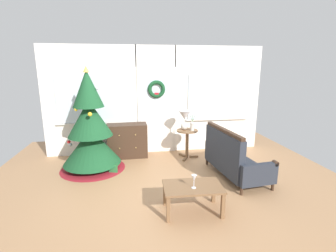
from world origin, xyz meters
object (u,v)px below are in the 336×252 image
at_px(dresser_cabinet, 127,141).
at_px(coffee_table, 193,190).
at_px(christmas_tree, 91,132).
at_px(side_table, 187,138).
at_px(table_lamp, 184,118).
at_px(wine_glass, 194,179).
at_px(settee_sofa, 232,158).
at_px(gift_box, 113,168).
at_px(flower_vase, 192,125).

xyz_separation_m(dresser_cabinet, coffee_table, (0.93, -2.48, -0.05)).
bearing_deg(christmas_tree, side_table, 8.90).
relative_size(table_lamp, coffee_table, 0.51).
height_order(dresser_cabinet, wine_glass, dresser_cabinet).
xyz_separation_m(settee_sofa, gift_box, (-2.25, 0.56, -0.29)).
xyz_separation_m(settee_sofa, side_table, (-0.61, 1.13, 0.10)).
bearing_deg(dresser_cabinet, side_table, -12.23).
height_order(settee_sofa, side_table, settee_sofa).
xyz_separation_m(table_lamp, flower_vase, (0.16, -0.10, -0.17)).
xyz_separation_m(side_table, wine_glass, (-0.42, -2.25, 0.07)).
relative_size(dresser_cabinet, side_table, 1.37).
bearing_deg(table_lamp, coffee_table, -99.19).
xyz_separation_m(coffee_table, wine_glass, (-0.00, -0.07, 0.20)).
height_order(christmas_tree, settee_sofa, christmas_tree).
distance_m(side_table, flower_vase, 0.33).
height_order(table_lamp, coffee_table, table_lamp).
xyz_separation_m(christmas_tree, side_table, (2.07, 0.32, -0.30)).
height_order(side_table, gift_box, side_table).
xyz_separation_m(flower_vase, gift_box, (-1.74, -0.51, -0.70)).
distance_m(settee_sofa, table_lamp, 1.47).
height_order(dresser_cabinet, settee_sofa, settee_sofa).
height_order(side_table, wine_glass, side_table).
distance_m(side_table, wine_glass, 2.29).
distance_m(side_table, table_lamp, 0.48).
distance_m(side_table, coffee_table, 2.23).
bearing_deg(table_lamp, christmas_tree, -169.73).
height_order(dresser_cabinet, flower_vase, flower_vase).
xyz_separation_m(settee_sofa, coffee_table, (-1.03, -1.05, -0.03)).
distance_m(dresser_cabinet, gift_box, 0.96).
bearing_deg(coffee_table, wine_glass, -93.12).
xyz_separation_m(flower_vase, wine_glass, (-0.52, -2.19, -0.23)).
distance_m(christmas_tree, settee_sofa, 2.83).
relative_size(side_table, table_lamp, 1.51).
xyz_separation_m(christmas_tree, gift_box, (0.43, -0.25, -0.69)).
bearing_deg(side_table, dresser_cabinet, 167.77).
relative_size(side_table, gift_box, 3.96).
bearing_deg(flower_vase, table_lamp, 147.99).
distance_m(christmas_tree, dresser_cabinet, 1.02).
distance_m(christmas_tree, gift_box, 0.85).
relative_size(side_table, wine_glass, 3.40).
bearing_deg(dresser_cabinet, wine_glass, -69.89).
height_order(side_table, table_lamp, table_lamp).
xyz_separation_m(settee_sofa, flower_vase, (-0.51, 1.07, 0.40)).
xyz_separation_m(dresser_cabinet, settee_sofa, (1.96, -1.43, -0.01)).
xyz_separation_m(side_table, flower_vase, (0.10, -0.06, 0.31)).
height_order(christmas_tree, dresser_cabinet, christmas_tree).
xyz_separation_m(settee_sofa, wine_glass, (-1.03, -1.11, 0.17)).
height_order(side_table, coffee_table, side_table).
bearing_deg(dresser_cabinet, christmas_tree, -139.23).
bearing_deg(table_lamp, dresser_cabinet, 168.92).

